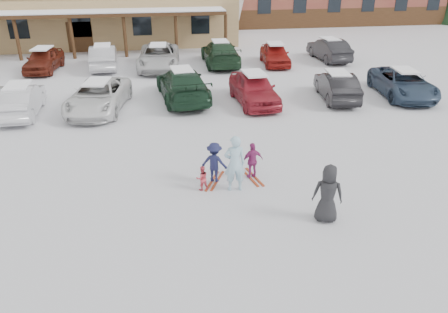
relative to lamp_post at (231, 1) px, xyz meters
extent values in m
plane|color=silver|center=(-4.64, -24.59, -3.27)|extent=(160.00, 160.00, 0.00)
cube|color=tan|center=(-13.64, 3.41, -1.47)|extent=(28.00, 10.00, 3.60)
cube|color=#422814|center=(-13.64, -2.79, -0.37)|extent=(25.20, 2.60, 0.25)
cube|color=#422814|center=(11.36, 6.45, -2.37)|extent=(24.00, 0.10, 1.80)
cylinder|color=black|center=(0.00, 0.00, -0.52)|extent=(0.16, 0.16, 5.50)
cylinder|color=black|center=(1.36, 19.41, -2.73)|extent=(0.60, 0.60, 1.08)
cylinder|color=black|center=(29.36, 21.41, -2.58)|extent=(0.60, 0.60, 1.38)
imported|color=#A3CCDE|center=(-4.07, -23.98, -2.35)|extent=(0.68, 0.45, 1.85)
imported|color=#D54250|center=(-5.08, -23.83, -2.86)|extent=(0.45, 0.38, 0.82)
imported|color=#1A1D43|center=(-4.61, -23.34, -2.58)|extent=(1.02, 0.84, 1.38)
cube|color=#9E3516|center=(-4.61, -23.34, -3.26)|extent=(0.77, 1.36, 0.03)
imported|color=#9E2E72|center=(-3.33, -23.27, -2.64)|extent=(0.78, 0.45, 1.25)
cube|color=#9E3516|center=(-3.33, -23.27, -3.26)|extent=(0.49, 1.41, 0.03)
imported|color=black|center=(-1.85, -26.11, -2.42)|extent=(0.97, 0.79, 1.71)
imported|color=silver|center=(-12.50, -15.56, -2.56)|extent=(1.68, 4.38, 1.42)
imported|color=white|center=(-9.03, -15.43, -2.57)|extent=(3.13, 5.37, 1.41)
imported|color=#193523|center=(-4.99, -14.42, -2.48)|extent=(2.73, 5.62, 1.57)
imported|color=#A52330|center=(-1.56, -15.56, -2.50)|extent=(2.07, 4.60, 1.53)
imported|color=black|center=(2.74, -15.57, -2.58)|extent=(2.03, 4.36, 1.39)
imported|color=#344760|center=(6.35, -15.61, -2.58)|extent=(2.89, 5.23, 1.39)
imported|color=maroon|center=(-13.17, -7.13, -2.55)|extent=(2.13, 4.37, 1.44)
imported|color=#B0AFB3|center=(-9.52, -7.03, -2.53)|extent=(1.80, 4.57, 1.48)
imported|color=silver|center=(-6.02, -7.62, -2.51)|extent=(2.93, 5.64, 1.52)
imported|color=#1E3B25|center=(-1.97, -7.26, -2.49)|extent=(2.25, 5.40, 1.56)
imported|color=#A41E19|center=(1.62, -7.78, -2.57)|extent=(2.01, 4.23, 1.40)
imported|color=black|center=(5.65, -7.08, -2.54)|extent=(1.77, 4.53, 1.47)
camera|label=1|loc=(-6.32, -35.93, 3.63)|focal=35.00mm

